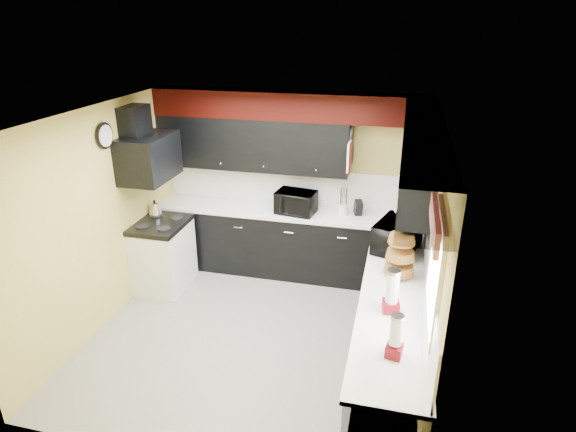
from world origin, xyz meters
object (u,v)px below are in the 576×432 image
at_px(microwave, 397,236).
at_px(kettle, 155,209).
at_px(toaster_oven, 296,202).
at_px(utensil_crock, 343,209).
at_px(knife_block, 358,208).

relative_size(microwave, kettle, 3.40).
relative_size(toaster_oven, utensil_crock, 3.59).
bearing_deg(knife_block, utensil_crock, 168.63).
distance_m(utensil_crock, kettle, 2.50).
xyz_separation_m(microwave, kettle, (-3.16, 0.33, -0.11)).
distance_m(toaster_oven, microwave, 1.56).
bearing_deg(knife_block, microwave, -79.51).
relative_size(microwave, utensil_crock, 4.26).
bearing_deg(toaster_oven, utensil_crock, 15.68).
xyz_separation_m(toaster_oven, kettle, (-1.81, -0.46, -0.09)).
height_order(microwave, utensil_crock, microwave).
bearing_deg(toaster_oven, knife_block, 15.82).
xyz_separation_m(toaster_oven, knife_block, (0.82, 0.11, -0.05)).
height_order(utensil_crock, knife_block, knife_block).
bearing_deg(utensil_crock, microwave, -50.74).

